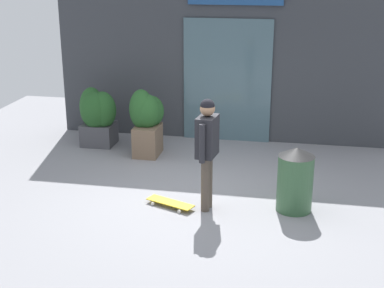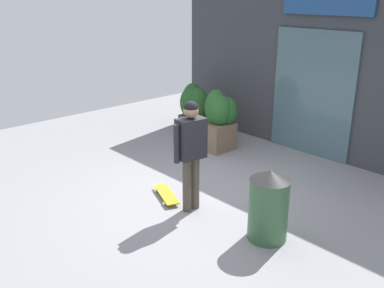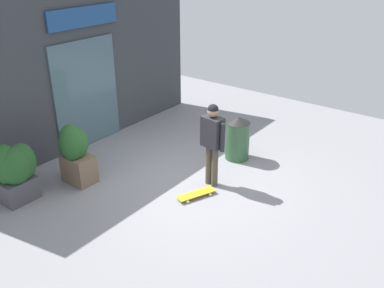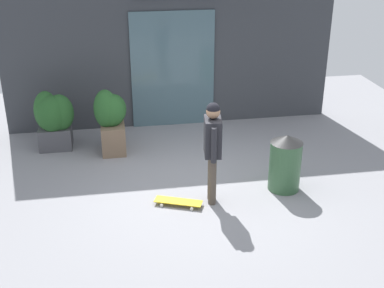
{
  "view_description": "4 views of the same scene",
  "coord_description": "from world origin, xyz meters",
  "px_view_note": "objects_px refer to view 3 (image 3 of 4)",
  "views": [
    {
      "loc": [
        1.45,
        -8.13,
        3.68
      ],
      "look_at": [
        -0.1,
        -0.08,
        0.94
      ],
      "focal_mm": 52.2,
      "sensor_mm": 36.0,
      "label": 1
    },
    {
      "loc": [
        4.56,
        -4.4,
        3.22
      ],
      "look_at": [
        -0.1,
        -0.08,
        0.94
      ],
      "focal_mm": 39.85,
      "sensor_mm": 36.0,
      "label": 2
    },
    {
      "loc": [
        -5.96,
        -4.53,
        4.46
      ],
      "look_at": [
        -0.1,
        -0.08,
        0.94
      ],
      "focal_mm": 39.24,
      "sensor_mm": 36.0,
      "label": 3
    },
    {
      "loc": [
        -1.39,
        -7.67,
        4.44
      ],
      "look_at": [
        -0.1,
        -0.08,
        0.94
      ],
      "focal_mm": 48.26,
      "sensor_mm": 36.0,
      "label": 4
    }
  ],
  "objects_px": {
    "skateboard": "(196,194)",
    "trash_bin": "(238,138)",
    "skateboarder": "(212,137)",
    "planter_box_left": "(15,170)",
    "planter_box_right": "(75,150)"
  },
  "relations": [
    {
      "from": "skateboarder",
      "to": "planter_box_left",
      "type": "xyz_separation_m",
      "value": [
        -2.7,
        2.6,
        -0.41
      ]
    },
    {
      "from": "planter_box_left",
      "to": "skateboarder",
      "type": "bearing_deg",
      "value": -43.9
    },
    {
      "from": "skateboarder",
      "to": "planter_box_left",
      "type": "relative_size",
      "value": 1.44
    },
    {
      "from": "planter_box_left",
      "to": "planter_box_right",
      "type": "height_order",
      "value": "planter_box_right"
    },
    {
      "from": "skateboard",
      "to": "planter_box_right",
      "type": "height_order",
      "value": "planter_box_right"
    },
    {
      "from": "skateboard",
      "to": "planter_box_left",
      "type": "relative_size",
      "value": 0.67
    },
    {
      "from": "skateboard",
      "to": "planter_box_right",
      "type": "bearing_deg",
      "value": -44.26
    },
    {
      "from": "skateboarder",
      "to": "planter_box_left",
      "type": "height_order",
      "value": "skateboarder"
    },
    {
      "from": "skateboarder",
      "to": "planter_box_right",
      "type": "distance_m",
      "value": 2.78
    },
    {
      "from": "skateboard",
      "to": "trash_bin",
      "type": "distance_m",
      "value": 1.95
    },
    {
      "from": "planter_box_left",
      "to": "trash_bin",
      "type": "relative_size",
      "value": 1.19
    },
    {
      "from": "skateboard",
      "to": "planter_box_right",
      "type": "distance_m",
      "value": 2.6
    },
    {
      "from": "planter_box_right",
      "to": "skateboarder",
      "type": "bearing_deg",
      "value": -55.43
    },
    {
      "from": "trash_bin",
      "to": "planter_box_left",
      "type": "bearing_deg",
      "value": 149.27
    },
    {
      "from": "skateboarder",
      "to": "skateboard",
      "type": "relative_size",
      "value": 2.15
    }
  ]
}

